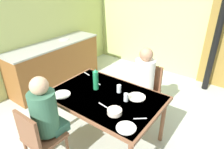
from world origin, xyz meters
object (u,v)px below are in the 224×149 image
at_px(chair_far_diner, 147,88).
at_px(water_bottle_green_near, 96,80).
at_px(kitchen_counter, 56,64).
at_px(dining_table, 105,100).
at_px(serving_bowl_center, 115,112).
at_px(person_far_diner, 144,76).
at_px(person_near_diner, 45,111).
at_px(chair_near_diner, 39,137).

height_order(chair_far_diner, water_bottle_green_near, water_bottle_green_near).
distance_m(kitchen_counter, chair_far_diner, 2.06).
xyz_separation_m(dining_table, serving_bowl_center, (0.32, -0.23, 0.09)).
bearing_deg(chair_far_diner, person_far_diner, 90.00).
relative_size(kitchen_counter, chair_far_diner, 2.33).
distance_m(chair_far_diner, serving_bowl_center, 1.12).
relative_size(person_far_diner, water_bottle_green_near, 2.56).
height_order(person_near_diner, water_bottle_green_near, person_near_diner).
bearing_deg(water_bottle_green_near, person_near_diner, -96.51).
distance_m(chair_far_diner, person_far_diner, 0.31).
bearing_deg(chair_far_diner, water_bottle_green_near, 63.45).
xyz_separation_m(chair_near_diner, serving_bowl_center, (0.61, 0.62, 0.26)).
xyz_separation_m(chair_far_diner, water_bottle_green_near, (-0.39, -0.79, 0.37)).
bearing_deg(person_far_diner, serving_bowl_center, 97.83).
xyz_separation_m(kitchen_counter, serving_bowl_center, (2.18, -0.91, 0.31)).
distance_m(dining_table, chair_far_diner, 0.89).
bearing_deg(person_near_diner, dining_table, 67.40).
height_order(person_near_diner, serving_bowl_center, person_near_diner).
bearing_deg(dining_table, chair_far_diner, 77.71).
height_order(chair_near_diner, person_near_diner, person_near_diner).
height_order(chair_near_diner, water_bottle_green_near, water_bottle_green_near).
bearing_deg(person_far_diner, dining_table, 75.45).
distance_m(kitchen_counter, person_near_diner, 2.13).
bearing_deg(chair_near_diner, serving_bowl_center, 45.36).
relative_size(dining_table, person_near_diner, 1.90).
bearing_deg(dining_table, chair_near_diner, -109.27).
height_order(chair_near_diner, serving_bowl_center, chair_near_diner).
bearing_deg(serving_bowl_center, person_far_diner, 97.83).
bearing_deg(dining_table, serving_bowl_center, -36.14).
distance_m(kitchen_counter, serving_bowl_center, 2.39).
bearing_deg(person_near_diner, chair_near_diner, -90.00).
xyz_separation_m(dining_table, chair_far_diner, (0.19, 0.85, -0.17)).
height_order(kitchen_counter, chair_near_diner, kitchen_counter).
bearing_deg(chair_far_diner, serving_bowl_center, 96.86).
bearing_deg(serving_bowl_center, chair_near_diner, -134.64).
bearing_deg(serving_bowl_center, water_bottle_green_near, 150.87).
xyz_separation_m(person_near_diner, person_far_diner, (0.48, 1.43, 0.00)).
height_order(person_far_diner, water_bottle_green_near, person_far_diner).
height_order(kitchen_counter, person_near_diner, person_near_diner).
height_order(chair_far_diner, serving_bowl_center, chair_far_diner).
relative_size(person_near_diner, person_far_diner, 1.00).
bearing_deg(water_bottle_green_near, chair_near_diner, -95.54).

